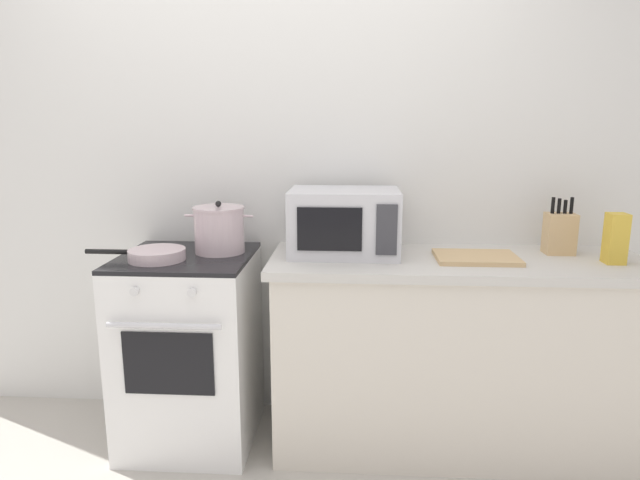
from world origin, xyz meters
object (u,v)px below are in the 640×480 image
cutting_board (476,257)px  frying_pan (156,254)px  knife_block (560,233)px  microwave (344,222)px  stock_pot (219,230)px  pasta_box (616,239)px  stove (190,348)px

cutting_board → frying_pan: bearing=-176.0°
cutting_board → knife_block: size_ratio=1.36×
microwave → stock_pot: bearing=-179.1°
stock_pot → frying_pan: (-0.25, -0.17, -0.08)m
pasta_box → stove: bearing=179.1°
stock_pot → cutting_board: (1.18, -0.07, -0.10)m
cutting_board → microwave: bearing=172.5°
stove → pasta_box: 1.99m
cutting_board → knife_block: 0.44m
pasta_box → cutting_board: bearing=177.0°
pasta_box → knife_block: bearing=135.7°
cutting_board → knife_block: knife_block is taller
microwave → knife_block: size_ratio=1.88×
pasta_box → microwave: bearing=174.7°
knife_block → cutting_board: bearing=-161.0°
frying_pan → stove: bearing=43.6°
stove → microwave: bearing=6.2°
stove → knife_block: bearing=4.7°
stock_pot → cutting_board: stock_pot is taller
frying_pan → pasta_box: bearing=2.0°
stove → knife_block: knife_block is taller
cutting_board → stock_pot: bearing=176.6°
frying_pan → pasta_box: size_ratio=2.05×
knife_block → pasta_box: knife_block is taller
stove → stock_pot: 0.59m
microwave → stove: bearing=-173.8°
frying_pan → cutting_board: 1.43m
pasta_box → frying_pan: bearing=-178.0°
frying_pan → cutting_board: size_ratio=1.25×
microwave → cutting_board: size_ratio=1.39×
knife_block → frying_pan: bearing=-172.6°
knife_block → pasta_box: bearing=-44.3°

